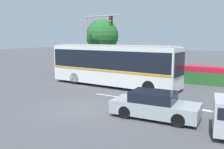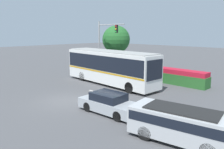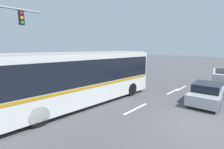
{
  "view_description": "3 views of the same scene",
  "coord_description": "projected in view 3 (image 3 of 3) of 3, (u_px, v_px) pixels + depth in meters",
  "views": [
    {
      "loc": [
        8.44,
        -10.84,
        4.02
      ],
      "look_at": [
        -1.73,
        6.04,
        1.04
      ],
      "focal_mm": 39.04,
      "sensor_mm": 36.0,
      "label": 1
    },
    {
      "loc": [
        14.39,
        -9.64,
        5.32
      ],
      "look_at": [
        1.84,
        3.03,
        1.95
      ],
      "focal_mm": 36.37,
      "sensor_mm": 36.0,
      "label": 2
    },
    {
      "loc": [
        -7.91,
        -1.82,
        3.69
      ],
      "look_at": [
        1.01,
        6.46,
        1.63
      ],
      "focal_mm": 25.08,
      "sensor_mm": 36.0,
      "label": 3
    }
  ],
  "objects": [
    {
      "name": "ground_plane",
      "position": [
        196.0,
        125.0,
        7.56
      ],
      "size": [
        140.0,
        140.0,
        0.0
      ],
      "primitive_type": "plane",
      "color": "#4C4C4F"
    },
    {
      "name": "lane_stripe_far",
      "position": [
        173.0,
        91.0,
        13.47
      ],
      "size": [
        2.4,
        0.16,
        0.01
      ],
      "primitive_type": "cube",
      "color": "silver",
      "rests_on": "ground"
    },
    {
      "name": "city_bus",
      "position": [
        82.0,
        75.0,
        10.2
      ],
      "size": [
        11.34,
        2.98,
        3.43
      ],
      "rotation": [
        0.0,
        0.0,
        -0.04
      ],
      "color": "silver",
      "rests_on": "ground"
    },
    {
      "name": "lane_stripe_near",
      "position": [
        136.0,
        109.0,
        9.62
      ],
      "size": [
        2.4,
        0.16,
        0.01
      ],
      "primitive_type": "cube",
      "color": "silver",
      "rests_on": "ground"
    },
    {
      "name": "sedan_foreground",
      "position": [
        207.0,
        93.0,
        10.75
      ],
      "size": [
        4.44,
        2.05,
        1.36
      ],
      "rotation": [
        0.0,
        0.0,
        0.06
      ],
      "color": "#9EA3A8",
      "rests_on": "ground"
    },
    {
      "name": "flowering_hedge",
      "position": [
        89.0,
        76.0,
        16.85
      ],
      "size": [
        7.44,
        1.36,
        1.54
      ],
      "color": "#286028",
      "rests_on": "ground"
    },
    {
      "name": "lane_stripe_mid",
      "position": [
        181.0,
        88.0,
        14.51
      ],
      "size": [
        2.4,
        0.16,
        0.01
      ],
      "primitive_type": "cube",
      "color": "silver",
      "rests_on": "ground"
    }
  ]
}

